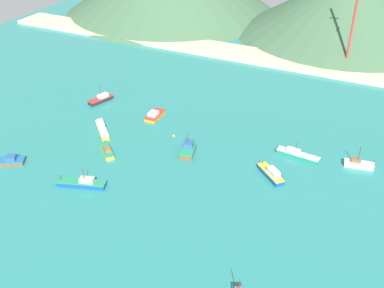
% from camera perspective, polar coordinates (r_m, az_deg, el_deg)
% --- Properties ---
extents(ground, '(260.00, 280.00, 0.50)m').
position_cam_1_polar(ground, '(96.51, -2.05, -9.01)').
color(ground, teal).
extents(fishing_boat_0, '(7.07, 3.28, 5.59)m').
position_cam_1_polar(fishing_boat_0, '(116.96, 19.85, -2.32)').
color(fishing_boat_0, silver).
rests_on(fishing_boat_0, ground).
extents(fishing_boat_1, '(4.96, 7.58, 6.09)m').
position_cam_1_polar(fishing_boat_1, '(115.23, -0.48, -0.61)').
color(fishing_boat_1, brown).
rests_on(fishing_boat_1, ground).
extents(fishing_boat_2, '(6.76, 6.51, 2.44)m').
position_cam_1_polar(fishing_boat_2, '(116.90, -10.43, -0.83)').
color(fishing_boat_2, gold).
rests_on(fishing_boat_2, ground).
extents(fishing_boat_3, '(8.53, 6.68, 2.08)m').
position_cam_1_polar(fishing_boat_3, '(119.76, -21.77, -1.95)').
color(fishing_boat_3, brown).
rests_on(fishing_boat_3, ground).
extents(fishing_boat_4, '(7.89, 7.30, 2.64)m').
position_cam_1_polar(fishing_boat_4, '(108.04, 9.75, -3.63)').
color(fishing_boat_4, '#14478C').
rests_on(fishing_boat_4, ground).
extents(fishing_boat_5, '(8.52, 8.38, 2.51)m').
position_cam_1_polar(fishing_boat_5, '(126.53, -11.05, 1.90)').
color(fishing_boat_5, gold).
rests_on(fishing_boat_5, ground).
extents(fishing_boat_8, '(3.63, 7.51, 2.10)m').
position_cam_1_polar(fishing_boat_8, '(131.49, -4.64, 3.58)').
color(fishing_boat_8, orange).
rests_on(fishing_boat_8, ground).
extents(fishing_boat_9, '(11.28, 5.69, 5.02)m').
position_cam_1_polar(fishing_boat_9, '(106.67, -13.38, -4.71)').
color(fishing_boat_9, '#14478C').
rests_on(fishing_boat_9, ground).
extents(fishing_boat_10, '(4.73, 8.30, 5.87)m').
position_cam_1_polar(fishing_boat_10, '(142.74, -11.15, 5.47)').
color(fishing_boat_10, '#232328').
rests_on(fishing_boat_10, ground).
extents(fishing_boat_11, '(10.83, 3.19, 4.75)m').
position_cam_1_polar(fishing_boat_11, '(116.57, 12.85, -1.26)').
color(fishing_boat_11, '#198466').
rests_on(fishing_boat_11, ground).
extents(buoy_2, '(0.73, 0.73, 0.73)m').
position_cam_1_polar(buoy_2, '(122.48, -2.29, 1.02)').
color(buoy_2, gold).
rests_on(buoy_2, ground).
extents(beach_strip, '(247.00, 14.36, 1.20)m').
position_cam_1_polar(beach_strip, '(171.33, 12.53, 9.79)').
color(beach_strip, beige).
rests_on(beach_strip, ground).
extents(hill_central, '(87.80, 87.80, 25.83)m').
position_cam_1_polar(hill_central, '(202.66, 18.75, 16.00)').
color(hill_central, '#3D6042').
rests_on(hill_central, ground).
extents(radio_tower, '(3.15, 2.52, 31.51)m').
position_cam_1_polar(radio_tower, '(166.52, 19.26, 13.83)').
color(radio_tower, '#B7332D').
rests_on(radio_tower, ground).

